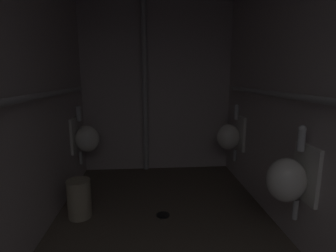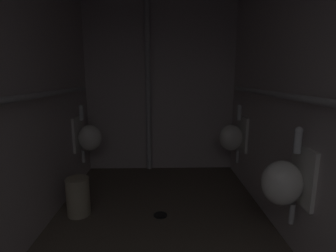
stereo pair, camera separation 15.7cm
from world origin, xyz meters
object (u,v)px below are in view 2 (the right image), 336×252
object	(u,v)px
urinal_left_mid	(88,137)
standpipe_back_wall	(148,89)
urinal_right_mid	(285,181)
floor_drain	(160,215)
waste_bin	(78,196)
urinal_right_far	(233,137)

from	to	relation	value
urinal_left_mid	standpipe_back_wall	xyz separation A→B (m)	(0.75, 0.45, 0.59)
urinal_left_mid	urinal_right_mid	world-z (taller)	same
urinal_left_mid	floor_drain	bearing A→B (deg)	-41.94
urinal_left_mid	standpipe_back_wall	world-z (taller)	standpipe_back_wall
standpipe_back_wall	waste_bin	xyz separation A→B (m)	(-0.66, -1.24, -1.02)
urinal_right_far	standpipe_back_wall	world-z (taller)	standpipe_back_wall
urinal_right_mid	waste_bin	size ratio (longest dim) A/B	1.95
urinal_left_mid	floor_drain	size ratio (longest dim) A/B	5.39
urinal_left_mid	standpipe_back_wall	distance (m)	1.06
floor_drain	waste_bin	xyz separation A→B (m)	(-0.83, 0.04, 0.19)
urinal_right_mid	waste_bin	world-z (taller)	urinal_right_mid
standpipe_back_wall	floor_drain	bearing A→B (deg)	-82.32
urinal_right_far	waste_bin	distance (m)	1.96
urinal_right_mid	waste_bin	bearing A→B (deg)	159.46
standpipe_back_wall	waste_bin	world-z (taller)	standpipe_back_wall
urinal_left_mid	floor_drain	distance (m)	1.39
floor_drain	waste_bin	distance (m)	0.85
urinal_right_mid	floor_drain	bearing A→B (deg)	146.56
urinal_right_mid	urinal_right_far	distance (m)	1.41
urinal_right_mid	urinal_right_far	world-z (taller)	same
standpipe_back_wall	floor_drain	xyz separation A→B (m)	(0.17, -1.28, -1.21)
floor_drain	waste_bin	world-z (taller)	waste_bin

